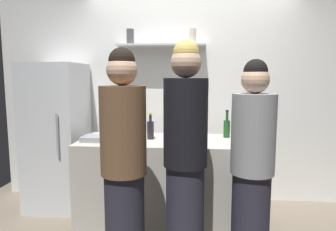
{
  "coord_description": "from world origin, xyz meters",
  "views": [
    {
      "loc": [
        0.04,
        -2.49,
        1.53
      ],
      "look_at": [
        -0.21,
        0.49,
        1.15
      ],
      "focal_mm": 31.94,
      "sensor_mm": 36.0,
      "label": 1
    }
  ],
  "objects": [
    {
      "name": "back_wall_assembly",
      "position": [
        -0.0,
        1.25,
        1.3
      ],
      "size": [
        4.8,
        0.32,
        2.6
      ],
      "color": "white",
      "rests_on": "ground"
    },
    {
      "name": "refrigerator",
      "position": [
        -1.56,
        0.85,
        0.85
      ],
      "size": [
        0.62,
        0.68,
        1.69
      ],
      "color": "silver",
      "rests_on": "ground"
    },
    {
      "name": "counter",
      "position": [
        -0.21,
        0.49,
        0.45
      ],
      "size": [
        1.8,
        0.72,
        0.9
      ],
      "primitive_type": "cube",
      "color": "#B7B2A8",
      "rests_on": "ground"
    },
    {
      "name": "baking_pan",
      "position": [
        -0.89,
        0.38,
        0.93
      ],
      "size": [
        0.34,
        0.24,
        0.05
      ],
      "primitive_type": "cube",
      "color": "gray",
      "rests_on": "counter"
    },
    {
      "name": "utensil_holder",
      "position": [
        0.04,
        0.26,
        0.96
      ],
      "size": [
        0.11,
        0.11,
        0.22
      ],
      "color": "#B2B2B7",
      "rests_on": "counter"
    },
    {
      "name": "wine_bottle_dark_glass",
      "position": [
        -0.4,
        0.51,
        1.0
      ],
      "size": [
        0.07,
        0.07,
        0.27
      ],
      "color": "black",
      "rests_on": "counter"
    },
    {
      "name": "wine_bottle_pale_glass",
      "position": [
        -0.53,
        0.55,
        1.03
      ],
      "size": [
        0.08,
        0.08,
        0.33
      ],
      "color": "#B2BFB2",
      "rests_on": "counter"
    },
    {
      "name": "wine_bottle_green_glass",
      "position": [
        0.4,
        0.67,
        1.01
      ],
      "size": [
        0.07,
        0.07,
        0.29
      ],
      "color": "#19471E",
      "rests_on": "counter"
    },
    {
      "name": "water_bottle_plastic",
      "position": [
        -0.1,
        0.49,
        1.0
      ],
      "size": [
        0.08,
        0.08,
        0.23
      ],
      "color": "silver",
      "rests_on": "counter"
    },
    {
      "name": "person_blonde",
      "position": [
        -0.02,
        -0.23,
        0.91
      ],
      "size": [
        0.34,
        0.34,
        1.81
      ],
      "rotation": [
        0.0,
        0.0,
        4.81
      ],
      "color": "#262633",
      "rests_on": "ground"
    },
    {
      "name": "person_brown_jacket",
      "position": [
        -0.47,
        -0.38,
        0.87
      ],
      "size": [
        0.34,
        0.34,
        1.75
      ],
      "rotation": [
        0.0,
        0.0,
        4.4
      ],
      "color": "#262633",
      "rests_on": "ground"
    },
    {
      "name": "person_grey_hoodie",
      "position": [
        0.51,
        -0.17,
        0.83
      ],
      "size": [
        0.34,
        0.34,
        1.67
      ],
      "rotation": [
        0.0,
        0.0,
        0.64
      ],
      "color": "#262633",
      "rests_on": "ground"
    }
  ]
}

